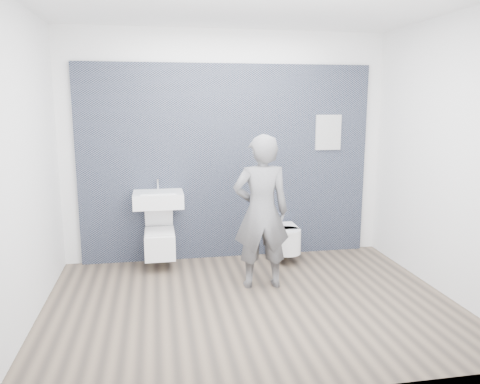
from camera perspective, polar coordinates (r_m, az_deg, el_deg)
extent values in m
plane|color=brown|center=(4.73, 1.33, -13.36)|extent=(4.00, 4.00, 0.00)
plane|color=silver|center=(5.82, -1.59, 5.53)|extent=(4.00, 0.00, 4.00)
plane|color=silver|center=(2.91, 7.38, 0.02)|extent=(4.00, 0.00, 4.00)
plane|color=silver|center=(4.41, -25.01, 2.77)|extent=(0.00, 3.00, 3.00)
plane|color=silver|center=(5.14, 23.86, 3.89)|extent=(0.00, 3.00, 3.00)
plane|color=white|center=(4.40, 1.50, 22.10)|extent=(4.00, 4.00, 0.00)
cube|color=black|center=(6.08, -1.47, -7.74)|extent=(3.60, 0.06, 2.40)
cube|color=white|center=(5.56, -9.92, -0.89)|extent=(0.58, 0.43, 0.17)
cube|color=silver|center=(5.53, -9.95, -0.08)|extent=(0.40, 0.29, 0.03)
cylinder|color=silver|center=(5.69, -9.99, 0.99)|extent=(0.02, 0.02, 0.14)
cylinder|color=silver|center=(5.63, -10.01, 1.53)|extent=(0.02, 0.10, 0.02)
cylinder|color=silver|center=(5.79, -9.90, -1.90)|extent=(0.04, 0.04, 0.12)
cube|color=white|center=(5.66, -9.74, -6.23)|extent=(0.35, 0.51, 0.29)
cylinder|color=silver|center=(5.59, -9.78, -5.04)|extent=(0.25, 0.25, 0.03)
cube|color=white|center=(5.58, -9.79, -4.77)|extent=(0.33, 0.40, 0.02)
cube|color=white|center=(5.69, -9.87, -2.60)|extent=(0.33, 0.17, 0.34)
cube|color=silver|center=(5.91, -9.74, -6.59)|extent=(0.09, 0.06, 0.08)
cube|color=white|center=(5.93, 5.26, -5.58)|extent=(0.33, 0.39, 0.28)
cylinder|color=white|center=(5.75, 5.78, -6.11)|extent=(0.33, 0.33, 0.28)
cube|color=white|center=(5.86, 5.36, -4.22)|extent=(0.31, 0.37, 0.03)
cylinder|color=white|center=(5.69, 5.86, -4.70)|extent=(0.31, 0.31, 0.03)
cube|color=silver|center=(6.11, 4.84, -6.03)|extent=(0.09, 0.06, 0.08)
cube|color=white|center=(6.36, 10.20, -7.09)|extent=(0.33, 0.03, 0.44)
imported|color=slate|center=(4.90, 2.61, -2.46)|extent=(0.61, 0.42, 1.63)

